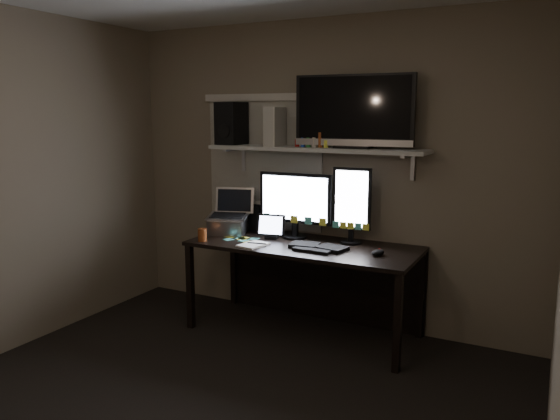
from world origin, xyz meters
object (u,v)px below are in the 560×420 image
Objects in this scene: tablet at (272,226)px; laptop at (228,212)px; monitor_portrait at (352,205)px; mouse at (378,253)px; tv at (354,112)px; speaker at (231,123)px; game_console at (276,127)px; desk at (310,262)px; keyboard at (318,247)px; cup at (202,235)px; monitor_landscape at (295,205)px.

tablet is 0.62× the size of laptop.
monitor_portrait is 5.24× the size of mouse.
tv reaches higher than speaker.
tablet is 0.74× the size of game_console.
keyboard reaches higher than desk.
game_console is (0.42, 0.48, 0.86)m from cup.
speaker is (-1.41, 0.28, 0.91)m from mouse.
keyboard is at bearing -123.76° from monitor_portrait.
mouse is at bearing -17.41° from monitor_landscape.
game_console reaches higher than cup.
game_console is 0.88× the size of speaker.
cup is 0.11× the size of tv.
mouse is at bearing -44.73° from monitor_portrait.
mouse is 0.95m from tablet.
game_console is at bearing 177.42° from monitor_portrait.
monitor_portrait is 5.90× the size of cup.
desk is at bearing 1.46° from tablet.
monitor_portrait is 1.27m from speaker.
mouse is at bearing 3.64° from keyboard.
tv is 2.57× the size of speaker.
monitor_portrait is (0.32, 0.08, 0.48)m from desk.
keyboard is 0.49m from tablet.
game_console is 0.44m from speaker.
game_console is at bearing 171.60° from monitor_landscape.
keyboard is at bearing -38.59° from monitor_landscape.
monitor_portrait is at bearing 156.85° from mouse.
laptop is at bearing -69.83° from speaker.
tv is at bearing -82.92° from monitor_portrait.
tv is at bearing 3.00° from monitor_landscape.
keyboard is 1.19× the size of laptop.
tablet is 2.25× the size of cup.
cup is 0.33× the size of game_console.
cup is at bearing -85.83° from speaker.
game_console is at bearing 92.68° from tablet.
desk is 0.42m from tablet.
keyboard is at bearing -124.17° from tv.
monitor_portrait is at bearing 14.27° from desk.
monitor_landscape is (-0.16, 0.05, 0.45)m from desk.
laptop is 0.76m from speaker.
laptop is at bearing 83.43° from cup.
monitor_landscape is 0.68× the size of tv.
monitor_landscape is 5.40× the size of mouse.
mouse is 1.70m from speaker.
monitor_portrait reaches higher than monitor_landscape.
tv reaches higher than monitor_landscape.
monitor_landscape is 0.48m from monitor_portrait.
monitor_portrait reaches higher than laptop.
tv is at bearing 1.47° from speaker.
mouse is (0.78, -0.23, -0.26)m from monitor_landscape.
mouse is 1.37m from laptop.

